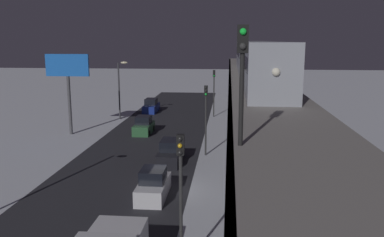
{
  "coord_description": "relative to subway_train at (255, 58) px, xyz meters",
  "views": [
    {
      "loc": [
        -4.04,
        26.29,
        10.36
      ],
      "look_at": [
        -0.35,
        -13.51,
        2.52
      ],
      "focal_mm": 37.41,
      "sensor_mm": 36.0,
      "label": 1
    }
  ],
  "objects": [
    {
      "name": "traffic_light_mid",
      "position": [
        4.49,
        4.44,
        -4.44
      ],
      "size": [
        0.32,
        0.44,
        6.4
      ],
      "color": "#2D2D2D",
      "rests_on": "ground_plane"
    },
    {
      "name": "sedan_white",
      "position": [
        7.39,
        14.72,
        -7.83
      ],
      "size": [
        1.8,
        4.2,
        1.97
      ],
      "rotation": [
        0.0,
        0.0,
        3.14
      ],
      "color": "silver",
      "rests_on": "ground_plane"
    },
    {
      "name": "commercial_billboard",
      "position": [
        20.02,
        -2.53,
        -1.8
      ],
      "size": [
        4.8,
        0.36,
        8.9
      ],
      "color": "#4C4C51",
      "rests_on": "ground_plane"
    },
    {
      "name": "traffic_light_near",
      "position": [
        4.49,
        23.27,
        -4.44
      ],
      "size": [
        0.32,
        0.44,
        6.4
      ],
      "color": "#2D2D2D",
      "rests_on": "ground_plane"
    },
    {
      "name": "ground_plane",
      "position": [
        6.5,
        13.48,
        -8.63
      ],
      "size": [
        240.0,
        240.0,
        0.0
      ],
      "primitive_type": "plane",
      "color": "silver"
    },
    {
      "name": "sedan_black",
      "position": [
        7.39,
        6.79,
        -7.83
      ],
      "size": [
        1.8,
        4.79,
        1.97
      ],
      "rotation": [
        0.0,
        0.0,
        3.14
      ],
      "color": "black",
      "rests_on": "ground_plane"
    },
    {
      "name": "subway_train",
      "position": [
        0.0,
        0.0,
        0.0
      ],
      "size": [
        2.94,
        36.87,
        3.4
      ],
      "color": "#999EA8",
      "rests_on": "elevated_railway"
    },
    {
      "name": "sedan_green",
      "position": [
        11.99,
        -3.72,
        -7.85
      ],
      "size": [
        1.91,
        4.11,
        1.97
      ],
      "color": "#2D6038",
      "rests_on": "ground_plane"
    },
    {
      "name": "rail_signal",
      "position": [
        2.04,
        26.54,
        0.95
      ],
      "size": [
        0.36,
        0.41,
        4.0
      ],
      "color": "black",
      "rests_on": "elevated_railway"
    },
    {
      "name": "avenue_asphalt",
      "position": [
        10.59,
        13.48,
        -8.63
      ],
      "size": [
        11.0,
        106.65,
        0.01
      ],
      "primitive_type": "cube",
      "color": "#28282D",
      "rests_on": "ground_plane"
    },
    {
      "name": "sedan_blue",
      "position": [
        13.79,
        -17.35,
        -7.83
      ],
      "size": [
        1.8,
        4.78,
        1.97
      ],
      "color": "navy",
      "rests_on": "ground_plane"
    },
    {
      "name": "traffic_light_far",
      "position": [
        4.49,
        -14.39,
        -4.44
      ],
      "size": [
        0.32,
        0.44,
        6.4
      ],
      "color": "#2D2D2D",
      "rests_on": "ground_plane"
    },
    {
      "name": "elevated_railway",
      "position": [
        0.09,
        13.48,
        -2.72
      ],
      "size": [
        5.0,
        106.65,
        6.85
      ],
      "color": "gray",
      "rests_on": "ground_plane"
    },
    {
      "name": "street_lamp_far",
      "position": [
        16.66,
        -11.52,
        -3.82
      ],
      "size": [
        1.35,
        0.44,
        7.65
      ],
      "color": "#38383D",
      "rests_on": "ground_plane"
    }
  ]
}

